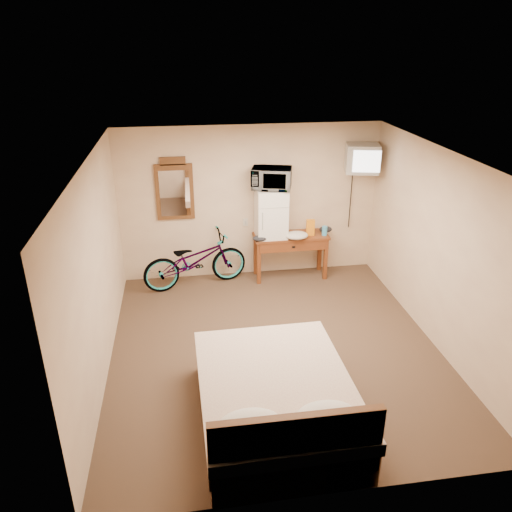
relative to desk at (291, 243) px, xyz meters
name	(u,v)px	position (x,y,z in m)	size (l,w,h in m)	color
room	(276,261)	(-0.63, -2.00, 0.63)	(4.60, 4.64, 2.50)	#3F301F
desk	(291,243)	(0.00, 0.00, 0.00)	(1.22, 0.47, 0.75)	brown
mini_fridge	(271,213)	(-0.33, 0.05, 0.53)	(0.49, 0.48, 0.79)	white
microwave	(271,178)	(-0.33, 0.05, 1.09)	(0.60, 0.41, 0.33)	white
snack_bag	(310,228)	(0.31, -0.01, 0.27)	(0.13, 0.08, 0.26)	orange
blue_cup	(325,231)	(0.54, -0.05, 0.21)	(0.09, 0.09, 0.15)	#40A3DA
cloth_cream	(296,235)	(0.05, -0.14, 0.19)	(0.38, 0.29, 0.12)	beige
cloth_dark_a	(260,238)	(-0.54, -0.14, 0.18)	(0.23, 0.17, 0.09)	black
cloth_dark_b	(326,229)	(0.60, 0.08, 0.18)	(0.21, 0.17, 0.10)	black
crt_television	(362,158)	(1.10, 0.02, 1.36)	(0.58, 0.64, 0.44)	black
wall_mirror	(175,190)	(-1.83, 0.27, 0.91)	(0.59, 0.04, 1.00)	#5B2E1A
bicycle	(195,260)	(-1.57, -0.05, -0.17)	(0.59, 1.69, 0.89)	black
bed	(276,402)	(-0.88, -3.38, -0.32)	(1.58, 2.07, 0.90)	#5B2E1A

